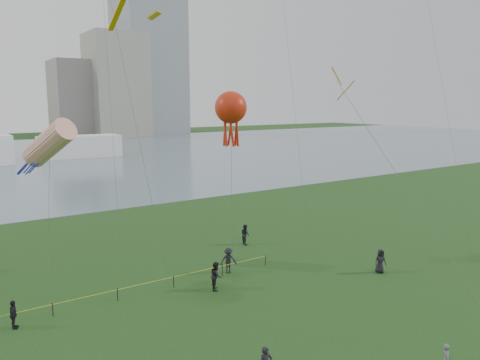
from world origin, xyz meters
TOP-DOWN VIEW (x-y plane):
  - lake at (0.00, 100.00)m, footprint 400.00×120.00m
  - building_mid at (46.00, 162.00)m, footprint 20.00×20.00m
  - building_low at (32.00, 168.00)m, footprint 16.00×18.00m
  - pavilion_right at (14.00, 98.00)m, footprint 18.00×7.00m
  - fence at (-12.54, 14.69)m, footprint 24.07×0.07m
  - kite_flyer at (3.51, -2.13)m, footprint 0.69×0.66m
  - spectator_a at (-0.14, 12.71)m, footprint 1.12×1.20m
  - spectator_b at (2.26, 14.92)m, footprint 1.43×1.12m
  - spectator_c at (-12.60, 14.30)m, footprint 0.74×1.06m
  - spectator_d at (11.78, 8.55)m, footprint 1.04×0.86m
  - spectator_g at (7.39, 20.13)m, footprint 0.82×0.99m
  - kite_windsock at (-8.33, 22.63)m, footprint 4.25×7.87m
  - kite_octopus at (3.32, 16.17)m, footprint 3.24×4.55m
  - kite_delta at (8.50, 9.77)m, footprint 2.03×15.03m

SIDE VIEW (x-z plane):
  - lake at x=0.00m, z-range -0.02..0.06m
  - fence at x=-12.54m, z-range 0.03..1.08m
  - kite_flyer at x=3.51m, z-range 0.00..1.58m
  - spectator_c at x=-12.60m, z-range 0.00..1.67m
  - spectator_d at x=11.78m, z-range 0.00..1.83m
  - spectator_g at x=7.39m, z-range 0.00..1.84m
  - spectator_b at x=2.26m, z-range 0.00..1.95m
  - spectator_a at x=-0.14m, z-range 0.00..1.96m
  - pavilion_right at x=14.00m, z-range 0.00..5.00m
  - kite_windsock at x=-8.33m, z-range 3.92..15.59m
  - kite_octopus at x=3.32m, z-range 5.50..19.05m
  - kite_delta at x=8.50m, z-range 6.15..21.30m
  - building_low at x=32.00m, z-range 0.00..28.00m
  - building_mid at x=46.00m, z-range 0.00..38.00m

